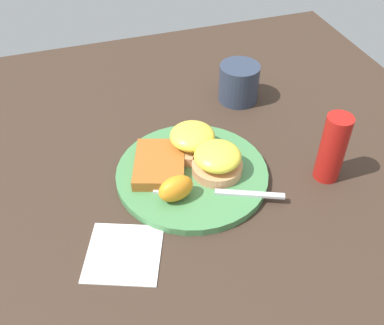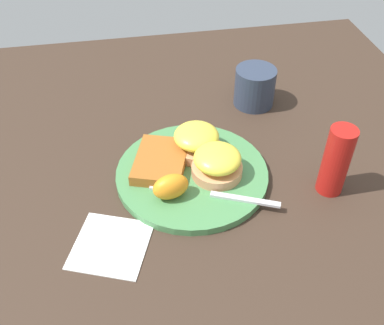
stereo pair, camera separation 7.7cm
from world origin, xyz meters
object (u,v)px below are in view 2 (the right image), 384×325
Objects in this scene: sandwich_benedict_right at (196,141)px; hashbrown_patty at (161,161)px; cup at (254,87)px; condiment_bottle at (336,161)px; sandwich_benedict_left at (217,163)px; orange_wedge at (171,187)px; fork at (205,193)px.

sandwich_benedict_right reaches higher than hashbrown_patty.
sandwich_benedict_right is 0.79× the size of cup.
sandwich_benedict_left is at bearing 73.00° from condiment_bottle.
orange_wedge is 0.27m from condiment_bottle.
fork is (-0.08, -0.06, -0.01)m from hashbrown_patty.
condiment_bottle is (-0.09, -0.28, 0.04)m from hashbrown_patty.
fork is at bearing 177.07° from sandwich_benedict_right.
condiment_bottle is (-0.01, -0.21, 0.05)m from fork.
orange_wedge reaches higher than fork.
cup is at bearing -31.31° from fork.
orange_wedge is (-0.10, 0.06, -0.00)m from sandwich_benedict_right.
hashbrown_patty is 0.91× the size of condiment_bottle.
cup reaches higher than fork.
hashbrown_patty is (0.04, 0.09, -0.02)m from sandwich_benedict_left.
orange_wedge is (-0.04, 0.09, -0.00)m from sandwich_benedict_left.
sandwich_benedict_right is 0.76× the size of hashbrown_patty.
hashbrown_patty is at bearing 67.28° from sandwich_benedict_left.
orange_wedge is at bearing -174.96° from hashbrown_patty.
sandwich_benedict_left is at bearing 149.19° from cup.
orange_wedge is 0.29× the size of fork.
cup is 0.28m from condiment_bottle.
cup is (0.26, -0.16, 0.02)m from fork.
orange_wedge is (-0.08, -0.01, 0.01)m from hashbrown_patty.
fork is at bearing 148.69° from cup.
sandwich_benedict_left is 0.69× the size of condiment_bottle.
fork is at bearing -95.44° from orange_wedge.
cup is (0.18, -0.22, 0.02)m from hashbrown_patty.
fork is at bearing -142.59° from hashbrown_patty.
hashbrown_patty is at bearing 37.41° from fork.
sandwich_benedict_left is at bearing -33.68° from fork.
condiment_bottle is at bearing -120.15° from sandwich_benedict_right.
condiment_bottle is at bearing -93.34° from fork.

